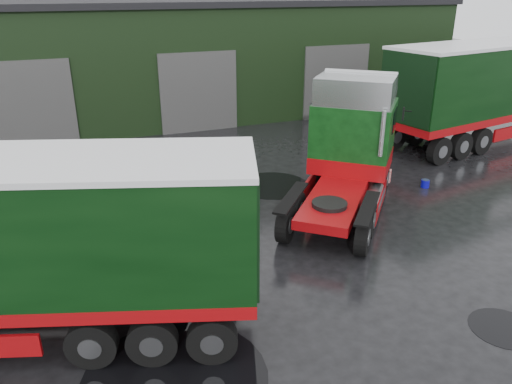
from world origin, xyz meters
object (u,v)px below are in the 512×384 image
(hero_tractor, at_px, (343,152))
(wash_bucket, at_px, (425,184))
(tree_back_a, at_px, (24,20))
(tree_back_b, at_px, (237,29))
(lorry_right, at_px, (504,90))
(warehouse, at_px, (170,55))

(hero_tractor, height_order, wash_bucket, hero_tractor)
(wash_bucket, bearing_deg, hero_tractor, -168.61)
(tree_back_a, height_order, tree_back_b, tree_back_a)
(hero_tractor, bearing_deg, lorry_right, 64.40)
(warehouse, bearing_deg, lorry_right, -43.64)
(warehouse, bearing_deg, tree_back_a, 128.66)
(hero_tractor, relative_size, lorry_right, 0.39)
(warehouse, bearing_deg, hero_tractor, -85.74)
(lorry_right, relative_size, wash_bucket, 58.54)
(warehouse, relative_size, tree_back_b, 4.32)
(warehouse, distance_m, wash_bucket, 18.01)
(tree_back_a, xyz_separation_m, tree_back_b, (16.00, 0.00, -1.00))
(hero_tractor, distance_m, lorry_right, 13.03)
(lorry_right, distance_m, tree_back_a, 31.30)
(warehouse, relative_size, tree_back_a, 3.41)
(tree_back_b, bearing_deg, tree_back_a, 180.00)
(hero_tractor, xyz_separation_m, wash_bucket, (4.26, 0.86, -2.01))
(lorry_right, relative_size, tree_back_b, 2.39)
(wash_bucket, xyz_separation_m, tree_back_a, (-13.58, 26.86, 4.61))
(lorry_right, bearing_deg, tree_back_b, -176.42)
(lorry_right, distance_m, wash_bucket, 9.08)
(tree_back_b, bearing_deg, warehouse, -128.66)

